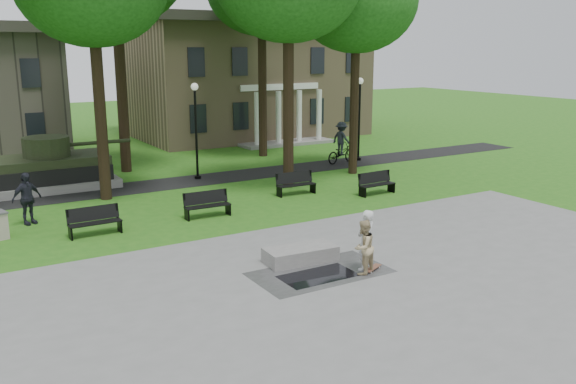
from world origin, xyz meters
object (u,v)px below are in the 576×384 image
at_px(cyclist, 341,146).
at_px(friend_watching, 363,247).
at_px(skateboarder, 366,240).
at_px(park_bench_0, 94,220).
at_px(concrete_block, 300,254).

bearing_deg(cyclist, friend_watching, 132.94).
bearing_deg(skateboarder, park_bench_0, -66.21).
distance_m(concrete_block, cyclist, 16.61).
bearing_deg(park_bench_0, cyclist, 22.47).
relative_size(cyclist, park_bench_0, 1.29).
distance_m(skateboarder, friend_watching, 0.36).
relative_size(concrete_block, friend_watching, 1.37).
height_order(concrete_block, friend_watching, friend_watching).
relative_size(skateboarder, park_bench_0, 1.00).
height_order(skateboarder, cyclist, cyclist).
height_order(concrete_block, skateboarder, skateboarder).
bearing_deg(concrete_block, cyclist, 50.03).
distance_m(skateboarder, park_bench_0, 9.69).
bearing_deg(cyclist, park_bench_0, 100.07).
height_order(concrete_block, cyclist, cyclist).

